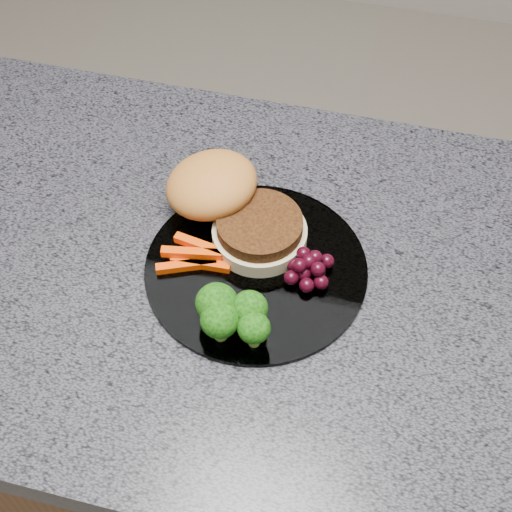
{
  "coord_description": "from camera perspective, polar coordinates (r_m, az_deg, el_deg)",
  "views": [
    {
      "loc": [
        0.12,
        -0.48,
        1.57
      ],
      "look_at": [
        0.0,
        0.0,
        0.93
      ],
      "focal_mm": 50.0,
      "sensor_mm": 36.0,
      "label": 1
    }
  ],
  "objects": [
    {
      "name": "island_cabinet",
      "position": [
        1.24,
        -0.11,
        -14.29
      ],
      "size": [
        1.2,
        0.6,
        0.86
      ],
      "primitive_type": "cube",
      "color": "#51361B",
      "rests_on": "ground"
    },
    {
      "name": "burger",
      "position": [
        0.86,
        -2.23,
        4.23
      ],
      "size": [
        0.21,
        0.18,
        0.06
      ],
      "rotation": [
        0.0,
        0.0,
        -0.31
      ],
      "color": "#CABD8E",
      "rests_on": "plate"
    },
    {
      "name": "plate",
      "position": [
        0.83,
        0.0,
        -0.97
      ],
      "size": [
        0.26,
        0.26,
        0.01
      ],
      "primitive_type": "cylinder",
      "color": "white",
      "rests_on": "countertop"
    },
    {
      "name": "broccoli",
      "position": [
        0.75,
        -2.02,
        -4.59
      ],
      "size": [
        0.09,
        0.06,
        0.05
      ],
      "rotation": [
        0.0,
        0.0,
        -0.1
      ],
      "color": "#669C38",
      "rests_on": "plate"
    },
    {
      "name": "countertop",
      "position": [
        0.85,
        -0.15,
        -2.05
      ],
      "size": [
        1.2,
        0.6,
        0.04
      ],
      "primitive_type": "cube",
      "color": "#484851",
      "rests_on": "island_cabinet"
    },
    {
      "name": "carrot_sticks",
      "position": [
        0.83,
        -4.83,
        -0.03
      ],
      "size": [
        0.08,
        0.05,
        0.02
      ],
      "rotation": [
        0.0,
        0.0,
        -0.08
      ],
      "color": "#F44304",
      "rests_on": "plate"
    },
    {
      "name": "grape_bunch",
      "position": [
        0.81,
        4.14,
        -0.91
      ],
      "size": [
        0.06,
        0.06,
        0.03
      ],
      "rotation": [
        0.0,
        0.0,
        0.28
      ],
      "color": "black",
      "rests_on": "plate"
    }
  ]
}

